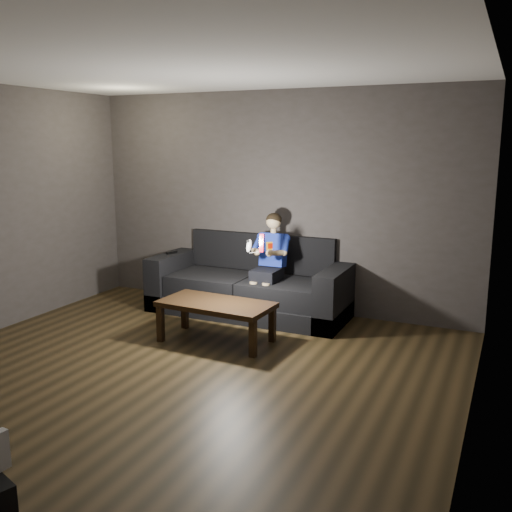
% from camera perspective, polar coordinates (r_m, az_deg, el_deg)
% --- Properties ---
extents(floor, '(5.00, 5.00, 0.00)m').
position_cam_1_polar(floor, '(5.27, -8.73, -12.03)').
color(floor, black).
rests_on(floor, ground).
extents(back_wall, '(5.00, 0.04, 2.70)m').
position_cam_1_polar(back_wall, '(7.10, 2.11, 5.44)').
color(back_wall, '#3B3633').
rests_on(back_wall, ground).
extents(right_wall, '(0.04, 5.00, 2.70)m').
position_cam_1_polar(right_wall, '(4.09, 21.34, 0.26)').
color(right_wall, '#3B3633').
rests_on(right_wall, ground).
extents(ceiling, '(5.00, 5.00, 0.02)m').
position_cam_1_polar(ceiling, '(4.88, -9.73, 18.47)').
color(ceiling, silver).
rests_on(ceiling, back_wall).
extents(sofa, '(2.43, 1.05, 0.94)m').
position_cam_1_polar(sofa, '(7.06, -0.44, -3.19)').
color(sofa, black).
rests_on(sofa, floor).
extents(child, '(0.45, 0.55, 1.10)m').
position_cam_1_polar(child, '(6.78, 1.40, 0.14)').
color(child, black).
rests_on(child, sofa).
extents(wii_remote_red, '(0.06, 0.08, 0.21)m').
position_cam_1_polar(wii_remote_red, '(6.33, 0.59, 1.30)').
color(wii_remote_red, red).
rests_on(wii_remote_red, child).
extents(nunchuk_white, '(0.08, 0.11, 0.16)m').
position_cam_1_polar(nunchuk_white, '(6.40, -0.70, 1.03)').
color(nunchuk_white, silver).
rests_on(nunchuk_white, child).
extents(wii_remote_black, '(0.08, 0.16, 0.03)m').
position_cam_1_polar(wii_remote_black, '(7.42, -8.43, 0.35)').
color(wii_remote_black, black).
rests_on(wii_remote_black, sofa).
extents(coffee_table, '(1.22, 0.66, 0.43)m').
position_cam_1_polar(coffee_table, '(6.02, -4.01, -5.14)').
color(coffee_table, black).
rests_on(coffee_table, floor).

